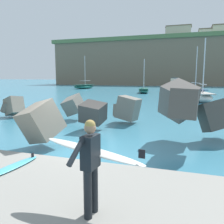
{
  "coord_description": "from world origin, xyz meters",
  "views": [
    {
      "loc": [
        4.08,
        -8.14,
        2.75
      ],
      "look_at": [
        1.22,
        0.5,
        1.4
      ],
      "focal_mm": 38.13,
      "sensor_mm": 36.0,
      "label": 1
    }
  ],
  "objects_px": {
    "boat_far_left": "(174,86)",
    "boat_near_centre": "(144,90)",
    "boat_mid_right": "(84,86)",
    "station_building_west": "(173,35)",
    "spare_surfboard": "(11,167)",
    "surfer_with_board": "(92,158)",
    "station_building_annex": "(179,33)",
    "station_building_central": "(210,36)",
    "station_building_east": "(223,33)",
    "boat_mid_centre": "(196,91)",
    "boat_mid_left": "(203,97)"
  },
  "relations": [
    {
      "from": "boat_far_left",
      "to": "boat_near_centre",
      "type": "bearing_deg",
      "value": -113.83
    },
    {
      "from": "boat_mid_right",
      "to": "boat_far_left",
      "type": "relative_size",
      "value": 1.21
    },
    {
      "from": "station_building_west",
      "to": "spare_surfboard",
      "type": "bearing_deg",
      "value": -88.35
    },
    {
      "from": "surfer_with_board",
      "to": "boat_mid_right",
      "type": "xyz_separation_m",
      "value": [
        -21.7,
        46.18,
        -0.75
      ]
    },
    {
      "from": "boat_mid_right",
      "to": "station_building_annex",
      "type": "distance_m",
      "value": 44.41
    },
    {
      "from": "surfer_with_board",
      "to": "station_building_west",
      "type": "relative_size",
      "value": 0.34
    },
    {
      "from": "station_building_central",
      "to": "station_building_east",
      "type": "relative_size",
      "value": 1.05
    },
    {
      "from": "boat_near_centre",
      "to": "station_building_east",
      "type": "height_order",
      "value": "station_building_east"
    },
    {
      "from": "station_building_east",
      "to": "surfer_with_board",
      "type": "bearing_deg",
      "value": -97.21
    },
    {
      "from": "station_building_central",
      "to": "boat_mid_centre",
      "type": "bearing_deg",
      "value": -94.89
    },
    {
      "from": "boat_mid_left",
      "to": "boat_mid_centre",
      "type": "bearing_deg",
      "value": 92.48
    },
    {
      "from": "spare_surfboard",
      "to": "station_building_central",
      "type": "bearing_deg",
      "value": 83.49
    },
    {
      "from": "surfer_with_board",
      "to": "boat_mid_left",
      "type": "relative_size",
      "value": 0.31
    },
    {
      "from": "boat_mid_right",
      "to": "boat_far_left",
      "type": "distance_m",
      "value": 20.14
    },
    {
      "from": "boat_near_centre",
      "to": "station_building_east",
      "type": "distance_m",
      "value": 57.92
    },
    {
      "from": "boat_near_centre",
      "to": "boat_mid_left",
      "type": "bearing_deg",
      "value": -55.29
    },
    {
      "from": "boat_mid_right",
      "to": "station_building_east",
      "type": "height_order",
      "value": "station_building_east"
    },
    {
      "from": "boat_mid_centre",
      "to": "station_building_central",
      "type": "bearing_deg",
      "value": 85.11
    },
    {
      "from": "boat_mid_left",
      "to": "station_building_central",
      "type": "xyz_separation_m",
      "value": [
        4.23,
        66.62,
        16.57
      ]
    },
    {
      "from": "spare_surfboard",
      "to": "station_building_west",
      "type": "distance_m",
      "value": 89.15
    },
    {
      "from": "spare_surfboard",
      "to": "station_building_west",
      "type": "xyz_separation_m",
      "value": [
        -2.52,
        87.4,
        17.4
      ]
    },
    {
      "from": "boat_far_left",
      "to": "boat_mid_right",
      "type": "bearing_deg",
      "value": -179.74
    },
    {
      "from": "boat_mid_left",
      "to": "surfer_with_board",
      "type": "bearing_deg",
      "value": -97.21
    },
    {
      "from": "station_building_east",
      "to": "station_building_annex",
      "type": "xyz_separation_m",
      "value": [
        -14.4,
        -6.1,
        -0.26
      ]
    },
    {
      "from": "surfer_with_board",
      "to": "spare_surfboard",
      "type": "distance_m",
      "value": 3.34
    },
    {
      "from": "boat_near_centre",
      "to": "station_building_central",
      "type": "height_order",
      "value": "station_building_central"
    },
    {
      "from": "boat_mid_centre",
      "to": "boat_mid_right",
      "type": "distance_m",
      "value": 26.69
    },
    {
      "from": "boat_mid_centre",
      "to": "boat_mid_right",
      "type": "relative_size",
      "value": 0.98
    },
    {
      "from": "boat_far_left",
      "to": "station_building_annex",
      "type": "xyz_separation_m",
      "value": [
        -1.58,
        36.55,
        16.61
      ]
    },
    {
      "from": "boat_mid_right",
      "to": "station_building_central",
      "type": "bearing_deg",
      "value": 56.66
    },
    {
      "from": "boat_near_centre",
      "to": "boat_mid_right",
      "type": "height_order",
      "value": "boat_mid_right"
    },
    {
      "from": "station_building_west",
      "to": "boat_far_left",
      "type": "bearing_deg",
      "value": -84.74
    },
    {
      "from": "spare_surfboard",
      "to": "boat_near_centre",
      "type": "distance_m",
      "value": 35.28
    },
    {
      "from": "spare_surfboard",
      "to": "station_building_west",
      "type": "bearing_deg",
      "value": 91.65
    },
    {
      "from": "boat_mid_centre",
      "to": "boat_mid_right",
      "type": "height_order",
      "value": "boat_mid_right"
    },
    {
      "from": "boat_near_centre",
      "to": "surfer_with_board",
      "type": "bearing_deg",
      "value": -80.72
    },
    {
      "from": "surfer_with_board",
      "to": "station_building_central",
      "type": "height_order",
      "value": "station_building_central"
    },
    {
      "from": "spare_surfboard",
      "to": "boat_mid_left",
      "type": "relative_size",
      "value": 0.3
    },
    {
      "from": "boat_mid_right",
      "to": "station_building_annex",
      "type": "xyz_separation_m",
      "value": [
        18.55,
        36.64,
        16.88
      ]
    },
    {
      "from": "boat_mid_left",
      "to": "boat_far_left",
      "type": "xyz_separation_m",
      "value": [
        -4.54,
        22.77,
        0.2
      ]
    },
    {
      "from": "spare_surfboard",
      "to": "boat_mid_centre",
      "type": "distance_m",
      "value": 34.09
    },
    {
      "from": "surfer_with_board",
      "to": "boat_mid_centre",
      "type": "bearing_deg",
      "value": 85.94
    },
    {
      "from": "boat_near_centre",
      "to": "boat_far_left",
      "type": "relative_size",
      "value": 0.92
    },
    {
      "from": "station_building_west",
      "to": "station_building_east",
      "type": "xyz_separation_m",
      "value": [
        16.72,
        0.31,
        -0.02
      ]
    },
    {
      "from": "station_building_east",
      "to": "boat_mid_centre",
      "type": "bearing_deg",
      "value": -99.22
    },
    {
      "from": "boat_near_centre",
      "to": "station_building_central",
      "type": "relative_size",
      "value": 0.73
    },
    {
      "from": "spare_surfboard",
      "to": "station_building_central",
      "type": "xyz_separation_m",
      "value": [
        10.14,
        88.9,
        16.89
      ]
    },
    {
      "from": "boat_mid_centre",
      "to": "boat_far_left",
      "type": "xyz_separation_m",
      "value": [
        -4.04,
        11.4,
        0.27
      ]
    },
    {
      "from": "boat_mid_right",
      "to": "station_building_central",
      "type": "xyz_separation_m",
      "value": [
        28.9,
        43.94,
        16.64
      ]
    },
    {
      "from": "station_building_central",
      "to": "boat_far_left",
      "type": "bearing_deg",
      "value": -101.31
    }
  ]
}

